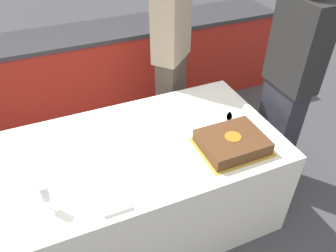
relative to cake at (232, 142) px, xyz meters
The scene contains 10 objects.
ground_plane 1.07m from the cake, 160.07° to the left, with size 14.00×14.00×0.00m, color #424247.
back_counter 1.98m from the cake, 110.33° to the left, with size 4.40×0.58×0.92m.
dining_table 0.83m from the cake, 160.07° to the left, with size 2.12×1.02×0.75m.
cake is the anchor object (origin of this frame).
wine_glass 1.14m from the cake, behind, with size 0.06×0.06×0.18m.
side_plate_near_cake 0.35m from the cake, 75.67° to the left, with size 0.22×0.22×0.00m.
side_plate_right_edge 0.33m from the cake, 45.43° to the left, with size 0.22×0.22×0.00m.
utensil_pile 0.83m from the cake, 168.25° to the right, with size 0.16×0.10×0.02m.
person_cutting_cake 0.98m from the cake, 90.00° to the left, with size 0.40×0.39×1.70m.
person_seated_right 0.67m from the cake, 22.18° to the left, with size 0.21×0.38×1.77m.
Camera 1 is at (-0.31, -1.53, 2.16)m, focal length 35.00 mm.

